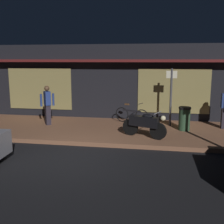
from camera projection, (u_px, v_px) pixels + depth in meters
name	position (u px, v px, depth m)	size (l,w,h in m)	color
ground_plane	(72.00, 156.00, 8.44)	(60.00, 60.00, 0.00)	black
sidewalk_slab	(95.00, 130.00, 11.33)	(18.00, 4.00, 0.15)	brown
storefront_building	(109.00, 81.00, 14.29)	(18.00, 3.30, 3.60)	black
motorcycle	(145.00, 124.00, 9.85)	(1.61, 0.85, 0.97)	black
bicycle_extra	(132.00, 115.00, 12.11)	(1.54, 0.72, 0.91)	black
person_photographer	(47.00, 104.00, 11.76)	(0.54, 0.44, 1.67)	#28232D
sign_post	(171.00, 94.00, 11.47)	(0.44, 0.09, 2.40)	#47474C
trash_bin	(184.00, 118.00, 10.88)	(0.48, 0.48, 0.93)	#2D4C33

